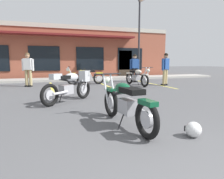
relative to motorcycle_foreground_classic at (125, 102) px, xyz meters
name	(u,v)px	position (x,y,z in m)	size (l,w,h in m)	color
ground_plane	(112,109)	(0.21, 1.38, -0.46)	(80.00, 80.00, 0.00)	#515154
sidewalk_kerb	(71,79)	(0.21, 10.10, -0.39)	(22.00, 1.80, 0.14)	#A8A59E
brick_storefront_building	(64,53)	(0.21, 14.11, 1.46)	(16.16, 6.46, 3.85)	brown
painted_stall_lines	(80,86)	(0.21, 6.50, -0.46)	(8.26, 4.80, 0.01)	#DBCC4C
motorcycle_foreground_classic	(125,102)	(0.00, 0.00, 0.00)	(0.66, 2.11, 0.98)	black
motorcycle_red_sportbike	(137,77)	(3.08, 5.93, 0.00)	(0.72, 2.10, 0.98)	black
motorcycle_black_cruiser	(71,85)	(-0.70, 2.75, 0.07)	(1.75, 1.53, 0.98)	black
motorcycle_silver_naked	(86,76)	(0.65, 7.22, 0.00)	(2.11, 0.66, 0.98)	black
person_in_black_shirt	(135,66)	(3.69, 7.52, 0.49)	(0.60, 0.28, 1.68)	black
person_in_shorts_foreground	(28,67)	(-2.22, 7.23, 0.49)	(0.60, 0.37, 1.68)	black
person_near_building	(165,67)	(4.52, 5.52, 0.49)	(0.58, 0.39, 1.68)	black
helmet_on_pavement	(193,129)	(0.83, -0.92, -0.33)	(0.26, 0.26, 0.26)	silver
parking_lot_lamp_post	(140,29)	(4.68, 8.89, 2.95)	(0.24, 0.76, 5.32)	#2D2D33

